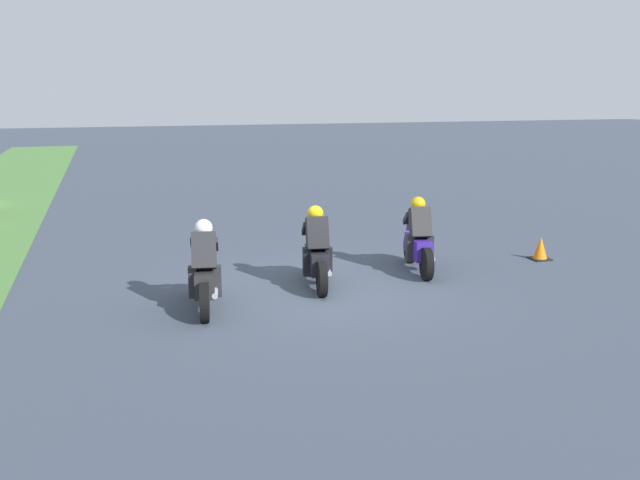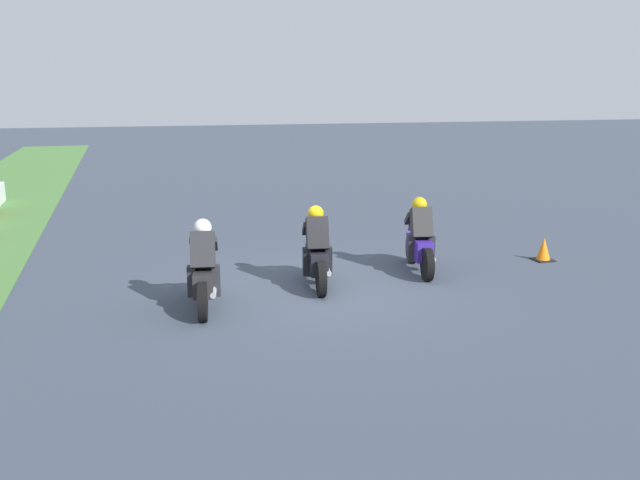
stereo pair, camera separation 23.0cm
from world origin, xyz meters
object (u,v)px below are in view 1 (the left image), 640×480
rider_lane_a (418,241)px  rider_lane_c (205,272)px  traffic_cone (540,249)px  rider_lane_b (317,253)px

rider_lane_a → rider_lane_c: size_ratio=1.00×
rider_lane_a → traffic_cone: rider_lane_a is taller
rider_lane_b → rider_lane_a: bearing=-70.7°
rider_lane_a → traffic_cone: size_ratio=4.05×
rider_lane_a → rider_lane_b: (-0.40, 2.28, 0.00)m
rider_lane_a → traffic_cone: bearing=-77.2°
rider_lane_b → traffic_cone: bearing=-75.5°
rider_lane_a → rider_lane_b: bearing=111.5°
rider_lane_b → rider_lane_c: (-0.73, 2.18, 0.00)m
rider_lane_a → rider_lane_b: size_ratio=1.00×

